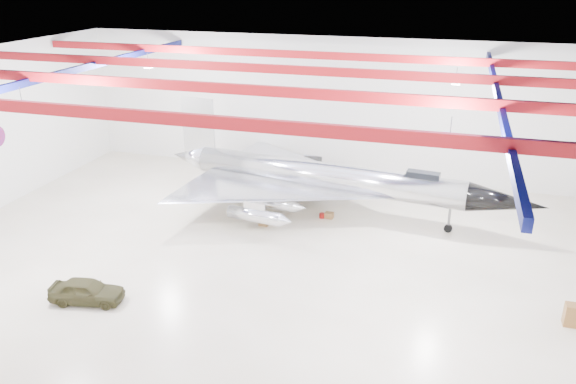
% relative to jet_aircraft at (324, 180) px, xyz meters
% --- Properties ---
extents(floor, '(40.00, 40.00, 0.00)m').
position_rel_jet_aircraft_xyz_m(floor, '(-2.08, -7.12, -2.35)').
color(floor, '#BEB297').
rests_on(floor, ground).
extents(wall_back, '(40.00, 0.00, 40.00)m').
position_rel_jet_aircraft_xyz_m(wall_back, '(-2.08, 7.88, 3.15)').
color(wall_back, silver).
rests_on(wall_back, floor).
extents(ceiling, '(40.00, 40.00, 0.00)m').
position_rel_jet_aircraft_xyz_m(ceiling, '(-2.08, -7.12, 8.65)').
color(ceiling, '#0A0F38').
rests_on(ceiling, wall_back).
extents(ceiling_structure, '(39.50, 29.50, 1.08)m').
position_rel_jet_aircraft_xyz_m(ceiling_structure, '(-2.08, -7.12, 7.97)').
color(ceiling_structure, maroon).
rests_on(ceiling_structure, ceiling).
extents(jet_aircraft, '(26.31, 16.61, 7.18)m').
position_rel_jet_aircraft_xyz_m(jet_aircraft, '(0.00, 0.00, 0.00)').
color(jet_aircraft, silver).
rests_on(jet_aircraft, floor).
extents(jeep, '(3.94, 2.19, 1.27)m').
position_rel_jet_aircraft_xyz_m(jeep, '(-8.84, -14.57, -1.72)').
color(jeep, '#36341B').
rests_on(jeep, floor).
extents(toolbox_red, '(0.54, 0.49, 0.31)m').
position_rel_jet_aircraft_xyz_m(toolbox_red, '(-4.84, -0.07, -2.20)').
color(toolbox_red, maroon).
rests_on(toolbox_red, floor).
extents(parts_bin, '(0.61, 0.51, 0.40)m').
position_rel_jet_aircraft_xyz_m(parts_bin, '(0.65, -1.01, -2.15)').
color(parts_bin, olive).
rests_on(parts_bin, floor).
extents(crate_small, '(0.40, 0.36, 0.24)m').
position_rel_jet_aircraft_xyz_m(crate_small, '(-9.12, -0.61, -2.23)').
color(crate_small, '#59595B').
rests_on(crate_small, floor).
extents(tool_chest, '(0.49, 0.49, 0.34)m').
position_rel_jet_aircraft_xyz_m(tool_chest, '(0.17, -1.14, -2.18)').
color(tool_chest, maroon).
rests_on(tool_chest, floor).
extents(oil_barrel, '(0.64, 0.52, 0.42)m').
position_rel_jet_aircraft_xyz_m(oil_barrel, '(-3.23, -3.37, -2.14)').
color(oil_barrel, olive).
rests_on(oil_barrel, floor).
extents(spares_box, '(0.45, 0.45, 0.37)m').
position_rel_jet_aircraft_xyz_m(spares_box, '(-2.48, 3.33, -2.17)').
color(spares_box, '#59595B').
rests_on(spares_box, floor).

